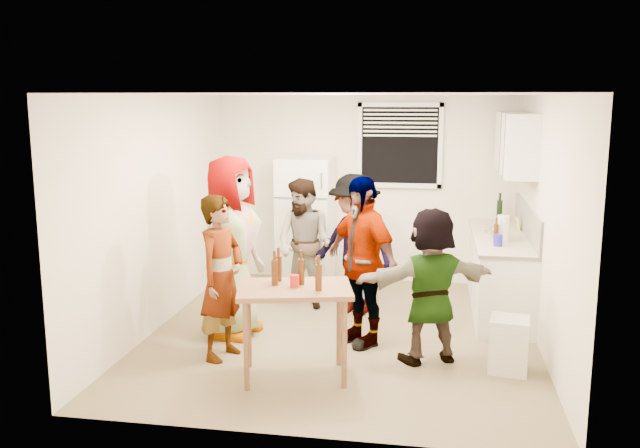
% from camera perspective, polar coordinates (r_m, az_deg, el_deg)
% --- Properties ---
extents(room, '(4.00, 4.50, 2.50)m').
position_cam_1_polar(room, '(7.28, 1.88, -9.23)').
color(room, white).
rests_on(room, ground).
extents(window, '(1.12, 0.10, 1.06)m').
position_cam_1_polar(window, '(9.03, 6.73, 6.59)').
color(window, white).
rests_on(window, room).
extents(refrigerator, '(0.70, 0.70, 1.70)m').
position_cam_1_polar(refrigerator, '(8.98, -1.20, 0.19)').
color(refrigerator, white).
rests_on(refrigerator, ground).
extents(counter_lower, '(0.60, 2.20, 0.86)m').
position_cam_1_polar(counter_lower, '(8.23, 14.85, -4.11)').
color(counter_lower, white).
rests_on(counter_lower, ground).
extents(countertop, '(0.64, 2.22, 0.04)m').
position_cam_1_polar(countertop, '(8.13, 15.00, -1.04)').
color(countertop, beige).
rests_on(countertop, counter_lower).
extents(backsplash, '(0.03, 2.20, 0.36)m').
position_cam_1_polar(backsplash, '(8.13, 17.07, 0.28)').
color(backsplash, beige).
rests_on(backsplash, countertop).
extents(upper_cabinets, '(0.34, 1.60, 0.70)m').
position_cam_1_polar(upper_cabinets, '(8.21, 16.14, 6.55)').
color(upper_cabinets, white).
rests_on(upper_cabinets, room).
extents(kettle, '(0.28, 0.25, 0.19)m').
position_cam_1_polar(kettle, '(7.99, 14.74, -1.09)').
color(kettle, silver).
rests_on(kettle, countertop).
extents(paper_towel, '(0.13, 0.13, 0.29)m').
position_cam_1_polar(paper_towel, '(7.77, 15.10, -1.42)').
color(paper_towel, white).
rests_on(paper_towel, countertop).
extents(wine_bottle, '(0.07, 0.07, 0.28)m').
position_cam_1_polar(wine_bottle, '(9.00, 14.83, 0.19)').
color(wine_bottle, black).
rests_on(wine_bottle, countertop).
extents(beer_bottle_counter, '(0.05, 0.05, 0.21)m').
position_cam_1_polar(beer_bottle_counter, '(7.67, 14.57, -1.55)').
color(beer_bottle_counter, '#47230C').
rests_on(beer_bottle_counter, countertop).
extents(blue_cup, '(0.10, 0.10, 0.13)m').
position_cam_1_polar(blue_cup, '(7.52, 14.74, -1.80)').
color(blue_cup, '#261DAB').
rests_on(blue_cup, countertop).
extents(picture_frame, '(0.02, 0.18, 0.15)m').
position_cam_1_polar(picture_frame, '(8.48, 16.31, 0.01)').
color(picture_frame, '#E1DA57').
rests_on(picture_frame, countertop).
extents(trash_bin, '(0.39, 0.39, 0.50)m').
position_cam_1_polar(trash_bin, '(6.50, 15.62, -9.78)').
color(trash_bin, silver).
rests_on(trash_bin, ground).
extents(serving_table, '(1.12, 0.87, 0.84)m').
position_cam_1_polar(serving_table, '(6.24, -2.12, -12.72)').
color(serving_table, brown).
rests_on(serving_table, ground).
extents(beer_bottle_table, '(0.06, 0.06, 0.23)m').
position_cam_1_polar(beer_bottle_table, '(5.85, -0.13, -5.61)').
color(beer_bottle_table, '#47230C').
rests_on(beer_bottle_table, serving_table).
extents(red_cup, '(0.08, 0.08, 0.11)m').
position_cam_1_polar(red_cup, '(5.95, -2.15, -5.32)').
color(red_cup, red).
rests_on(red_cup, serving_table).
extents(guest_grey, '(2.05, 1.32, 0.60)m').
position_cam_1_polar(guest_grey, '(7.35, -7.32, -9.14)').
color(guest_grey, gray).
rests_on(guest_grey, ground).
extents(guest_stripe, '(1.68, 1.02, 0.38)m').
position_cam_1_polar(guest_stripe, '(6.75, -8.13, -10.98)').
color(guest_stripe, '#141933').
rests_on(guest_stripe, ground).
extents(guest_back_left, '(1.29, 1.71, 0.58)m').
position_cam_1_polar(guest_back_left, '(8.20, -1.29, -6.94)').
color(guest_back_left, brown).
rests_on(guest_back_left, ground).
extents(guest_back_right, '(1.65, 1.92, 0.60)m').
position_cam_1_polar(guest_back_right, '(7.95, 2.84, -7.51)').
color(guest_back_right, '#424147').
rests_on(guest_back_right, ground).
extents(guest_black, '(1.92, 1.93, 0.42)m').
position_cam_1_polar(guest_black, '(7.05, 3.45, -9.94)').
color(guest_black, black).
rests_on(guest_black, ground).
extents(guest_orange, '(1.87, 1.93, 0.44)m').
position_cam_1_polar(guest_orange, '(6.67, 9.10, -11.27)').
color(guest_orange, tan).
rests_on(guest_orange, ground).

